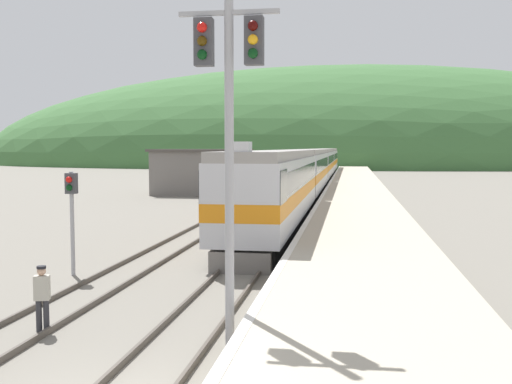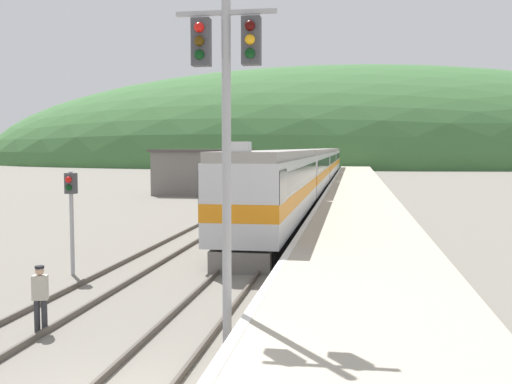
{
  "view_description": "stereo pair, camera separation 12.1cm",
  "coord_description": "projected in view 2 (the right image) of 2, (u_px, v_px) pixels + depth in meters",
  "views": [
    {
      "loc": [
        3.8,
        -9.11,
        4.42
      ],
      "look_at": [
        -0.22,
        16.26,
        2.51
      ],
      "focal_mm": 42.0,
      "sensor_mm": 36.0,
      "label": 1
    },
    {
      "loc": [
        3.92,
        -9.09,
        4.42
      ],
      "look_at": [
        -0.22,
        16.26,
        2.51
      ],
      "focal_mm": 42.0,
      "sensor_mm": 36.0,
      "label": 2
    }
  ],
  "objects": [
    {
      "name": "distant_hills",
      "position": [
        338.0,
        164.0,
        157.58
      ],
      "size": [
        196.87,
        88.59,
        50.68
      ],
      "color": "#3D6B38",
      "rests_on": "ground"
    },
    {
      "name": "signal_post_siding",
      "position": [
        71.0,
        201.0,
        20.57
      ],
      "size": [
        0.36,
        0.42,
        3.6
      ],
      "color": "#9E9EA3",
      "rests_on": "ground"
    },
    {
      "name": "platform",
      "position": [
        357.0,
        188.0,
        58.39
      ],
      "size": [
        5.29,
        140.0,
        0.89
      ],
      "color": "#B2A893",
      "rests_on": "ground"
    },
    {
      "name": "carriage_third",
      "position": [
        322.0,
        164.0,
        75.04
      ],
      "size": [
        2.87,
        21.94,
        4.27
      ],
      "color": "black",
      "rests_on": "ground"
    },
    {
      "name": "station_shed",
      "position": [
        203.0,
        172.0,
        56.59
      ],
      "size": [
        9.01,
        5.97,
        4.27
      ],
      "color": "slate",
      "rests_on": "ground"
    },
    {
      "name": "express_train_lead_car",
      "position": [
        276.0,
        188.0,
        30.56
      ],
      "size": [
        2.88,
        20.58,
        4.63
      ],
      "color": "black",
      "rests_on": "ground"
    },
    {
      "name": "carriage_second",
      "position": [
        308.0,
        171.0,
        52.58
      ],
      "size": [
        2.87,
        21.94,
        4.27
      ],
      "color": "black",
      "rests_on": "ground"
    },
    {
      "name": "track_main",
      "position": [
        323.0,
        181.0,
        78.79
      ],
      "size": [
        1.52,
        180.0,
        0.16
      ],
      "color": "#4C443D",
      "rests_on": "ground"
    },
    {
      "name": "carriage_fourth",
      "position": [
        329.0,
        160.0,
        97.5
      ],
      "size": [
        2.87,
        21.94,
        4.27
      ],
      "color": "black",
      "rests_on": "ground"
    },
    {
      "name": "signal_mast_main",
      "position": [
        226.0,
        103.0,
        12.92
      ],
      "size": [
        2.2,
        0.42,
        8.2
      ],
      "color": "#9E9EA3",
      "rests_on": "ground"
    },
    {
      "name": "track_siding",
      "position": [
        293.0,
        180.0,
        79.43
      ],
      "size": [
        1.52,
        180.0,
        0.16
      ],
      "color": "#4C443D",
      "rests_on": "ground"
    },
    {
      "name": "track_worker",
      "position": [
        40.0,
        295.0,
        14.35
      ],
      "size": [
        0.41,
        0.32,
        1.6
      ],
      "color": "#2D2D33",
      "rests_on": "ground"
    }
  ]
}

